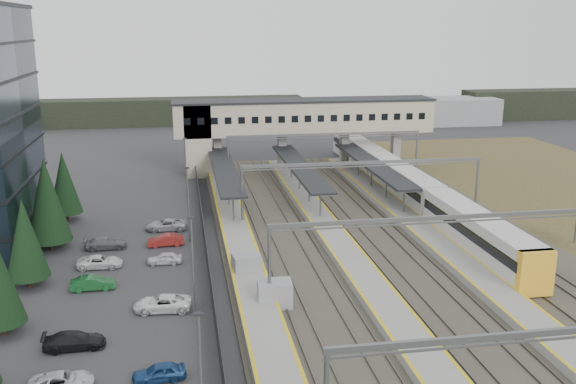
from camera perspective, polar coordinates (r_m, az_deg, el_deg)
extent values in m
plane|color=#2B2B2D|center=(60.02, -0.81, -7.08)|extent=(220.00, 220.00, 0.00)
cylinder|color=black|center=(52.67, -23.99, -10.91)|extent=(0.44, 0.44, 1.20)
cylinder|color=black|center=(60.71, -21.97, -7.33)|extent=(0.44, 0.44, 1.20)
cone|color=black|center=(59.44, -22.32, -3.83)|extent=(3.64, 3.64, 7.00)
cylinder|color=black|center=(69.92, -20.31, -4.32)|extent=(0.44, 0.44, 1.20)
cone|color=black|center=(68.63, -20.65, -0.64)|extent=(4.42, 4.42, 8.50)
cylinder|color=black|center=(79.32, -19.05, -2.01)|extent=(0.44, 0.44, 1.20)
cone|color=black|center=(78.33, -19.29, 0.79)|extent=(3.74, 3.74, 7.20)
imported|color=silver|center=(44.20, -19.48, -15.57)|extent=(4.09, 2.11, 1.10)
imported|color=black|center=(48.77, -18.46, -12.41)|extent=(4.39, 1.96, 1.25)
imported|color=#195828|center=(58.34, -16.95, -7.74)|extent=(3.83, 1.50, 1.24)
imported|color=silver|center=(63.26, -16.38, -5.97)|extent=(4.27, 2.06, 1.17)
imported|color=#54555C|center=(68.22, -15.89, -4.41)|extent=(4.32, 1.94, 1.23)
imported|color=navy|center=(43.50, -11.39, -15.44)|extent=(3.54, 1.72, 1.16)
imported|color=white|center=(52.94, -11.11, -9.69)|extent=(4.75, 2.49, 1.27)
imported|color=silver|center=(62.79, -10.91, -5.81)|extent=(3.34, 1.46, 1.12)
imported|color=maroon|center=(67.77, -10.84, -4.22)|extent=(3.83, 1.54, 1.24)
imported|color=#A8A7AC|center=(72.81, -10.78, -2.89)|extent=(4.67, 2.42, 1.26)
cube|color=black|center=(33.29, -7.99, -10.70)|extent=(0.50, 0.25, 0.15)
cylinder|color=slate|center=(50.51, -8.47, -6.64)|extent=(0.16, 0.16, 8.00)
cube|color=black|center=(49.21, -8.64, -2.30)|extent=(0.50, 0.25, 0.15)
cylinder|color=slate|center=(67.62, -8.85, -1.17)|extent=(0.16, 0.16, 8.00)
cube|color=black|center=(66.66, -8.98, 2.14)|extent=(0.50, 0.25, 0.15)
cylinder|color=slate|center=(85.10, -9.07, 2.07)|extent=(0.16, 0.16, 8.00)
cube|color=black|center=(84.33, -9.18, 4.72)|extent=(0.50, 0.25, 0.15)
cube|color=#26282B|center=(63.77, -7.31, -4.92)|extent=(0.08, 90.00, 2.00)
cube|color=gray|center=(52.26, -1.18, -9.12)|extent=(2.84, 2.15, 2.28)
cube|color=gray|center=(58.22, -3.72, -6.64)|extent=(2.68, 2.34, 2.22)
cube|color=#39352D|center=(67.25, 8.72, -4.74)|extent=(34.00, 90.00, 0.20)
cube|color=#59544C|center=(64.46, -2.13, -5.27)|extent=(0.08, 90.00, 0.14)
cube|color=#59544C|center=(64.64, -0.86, -5.20)|extent=(0.08, 90.00, 0.14)
cube|color=#59544C|center=(65.06, 1.38, -5.07)|extent=(0.08, 90.00, 0.14)
cube|color=#59544C|center=(65.34, 2.62, -5.00)|extent=(0.08, 90.00, 0.14)
cube|color=#59544C|center=(66.41, 6.49, -4.75)|extent=(0.08, 90.00, 0.14)
cube|color=#59544C|center=(66.81, 7.68, -4.67)|extent=(0.08, 90.00, 0.14)
cube|color=#59544C|center=(67.59, 9.76, -4.52)|extent=(0.08, 90.00, 0.14)
cube|color=#59544C|center=(68.07, 10.91, -4.44)|extent=(0.08, 90.00, 0.14)
cube|color=#59544C|center=(69.75, 14.43, -4.18)|extent=(0.08, 90.00, 0.14)
cube|color=#59544C|center=(70.34, 15.50, -4.09)|extent=(0.08, 90.00, 0.14)
cube|color=#59544C|center=(71.44, 17.37, -3.94)|extent=(0.08, 90.00, 0.14)
cube|color=#59544C|center=(72.09, 18.40, -3.86)|extent=(0.08, 90.00, 0.14)
cube|color=#969690|center=(64.16, -4.16, -5.23)|extent=(3.20, 82.00, 0.90)
cube|color=gold|center=(63.90, -5.46, -4.91)|extent=(0.25, 82.00, 0.02)
cube|color=gold|center=(64.15, -2.87, -4.78)|extent=(0.25, 82.00, 0.02)
cube|color=#969690|center=(65.78, 4.57, -4.74)|extent=(3.20, 82.00, 0.90)
cube|color=gold|center=(65.30, 3.34, -4.43)|extent=(0.25, 82.00, 0.02)
cube|color=gold|center=(65.99, 5.81, -4.28)|extent=(0.25, 82.00, 0.02)
cube|color=#969690|center=(68.82, 12.70, -4.18)|extent=(3.20, 82.00, 0.90)
cube|color=gold|center=(68.15, 11.59, -3.89)|extent=(0.25, 82.00, 0.02)
cube|color=gold|center=(69.23, 13.83, -3.73)|extent=(0.25, 82.00, 0.02)
cube|color=black|center=(84.30, -5.66, 2.06)|extent=(3.00, 30.00, 0.25)
cube|color=slate|center=(84.33, -5.66, 1.96)|extent=(3.10, 30.00, 0.12)
cylinder|color=slate|center=(72.11, -4.88, -1.38)|extent=(0.20, 0.20, 3.10)
cylinder|color=slate|center=(78.36, -5.29, -0.09)|extent=(0.20, 0.20, 3.10)
cylinder|color=slate|center=(84.65, -5.63, 1.00)|extent=(0.20, 0.20, 3.10)
cylinder|color=slate|center=(90.98, -5.93, 1.95)|extent=(0.20, 0.20, 3.10)
cylinder|color=slate|center=(97.32, -6.19, 2.77)|extent=(0.20, 0.20, 3.10)
cube|color=black|center=(85.53, 1.04, 2.31)|extent=(3.00, 30.00, 0.25)
cube|color=slate|center=(85.56, 1.04, 2.22)|extent=(3.10, 30.00, 0.12)
cylinder|color=slate|center=(73.55, 2.90, -1.02)|extent=(0.20, 0.20, 3.10)
cylinder|color=slate|center=(79.69, 1.90, 0.21)|extent=(0.20, 0.20, 3.10)
cylinder|color=slate|center=(85.89, 1.04, 1.27)|extent=(0.20, 0.20, 3.10)
cylinder|color=slate|center=(92.12, 0.29, 2.19)|extent=(0.20, 0.20, 3.10)
cylinder|color=slate|center=(98.39, -0.36, 2.98)|extent=(0.20, 0.20, 3.10)
cube|color=black|center=(87.90, 7.47, 2.53)|extent=(3.00, 30.00, 0.25)
cube|color=slate|center=(87.93, 7.46, 2.43)|extent=(3.10, 30.00, 0.12)
cylinder|color=slate|center=(76.29, 10.26, -0.67)|extent=(0.20, 0.20, 3.10)
cylinder|color=slate|center=(82.22, 8.74, 0.50)|extent=(0.20, 0.20, 3.10)
cylinder|color=slate|center=(88.24, 7.43, 1.51)|extent=(0.20, 0.20, 3.10)
cylinder|color=slate|center=(94.32, 6.29, 2.39)|extent=(0.20, 0.20, 3.10)
cylinder|color=slate|center=(100.45, 5.28, 3.16)|extent=(0.20, 0.20, 3.10)
cube|color=#BCA993|center=(99.91, 1.44, 6.71)|extent=(40.00, 6.00, 5.00)
cube|color=black|center=(99.60, 1.45, 8.16)|extent=(40.40, 6.40, 0.30)
cube|color=#BCA993|center=(98.59, -8.06, 4.70)|extent=(4.00, 6.00, 11.00)
cube|color=black|center=(95.09, -8.97, 6.20)|extent=(1.00, 0.06, 1.00)
cube|color=black|center=(95.14, -7.76, 6.24)|extent=(1.00, 0.06, 1.00)
cube|color=black|center=(95.22, -6.55, 6.29)|extent=(1.00, 0.06, 1.00)
cube|color=black|center=(95.35, -5.35, 6.33)|extent=(1.00, 0.06, 1.00)
cube|color=black|center=(95.51, -4.14, 6.37)|extent=(1.00, 0.06, 1.00)
cube|color=black|center=(95.72, -2.94, 6.41)|extent=(1.00, 0.06, 1.00)
cube|color=black|center=(95.97, -1.75, 6.44)|extent=(1.00, 0.06, 1.00)
cube|color=black|center=(96.26, -0.57, 6.47)|extent=(1.00, 0.06, 1.00)
cube|color=black|center=(96.60, 0.61, 6.50)|extent=(1.00, 0.06, 1.00)
cube|color=black|center=(96.97, 1.78, 6.52)|extent=(1.00, 0.06, 1.00)
cube|color=black|center=(97.38, 2.95, 6.55)|extent=(1.00, 0.06, 1.00)
cube|color=black|center=(97.83, 4.10, 6.57)|extent=(1.00, 0.06, 1.00)
cube|color=black|center=(98.32, 5.24, 6.58)|extent=(1.00, 0.06, 1.00)
cube|color=black|center=(98.85, 6.37, 6.60)|extent=(1.00, 0.06, 1.00)
cube|color=black|center=(99.41, 7.48, 6.61)|extent=(1.00, 0.06, 1.00)
cube|color=black|center=(100.01, 8.59, 6.62)|extent=(1.00, 0.06, 1.00)
cube|color=black|center=(100.65, 9.68, 6.62)|extent=(1.00, 0.06, 1.00)
cube|color=black|center=(101.32, 10.75, 6.63)|extent=(1.00, 0.06, 1.00)
cube|color=black|center=(102.03, 11.81, 6.63)|extent=(1.00, 0.06, 1.00)
cube|color=#969690|center=(99.09, -7.14, 3.31)|extent=(1.20, 1.60, 6.00)
cube|color=#969690|center=(99.16, -6.27, 3.34)|extent=(1.20, 1.60, 6.00)
cube|color=#969690|center=(100.21, -0.55, 3.55)|extent=(1.20, 1.60, 6.00)
cube|color=#969690|center=(102.24, 5.01, 3.71)|extent=(1.20, 1.60, 6.00)
cube|color=#969690|center=(104.68, 9.53, 3.82)|extent=(1.20, 1.60, 6.00)
cylinder|color=slate|center=(51.10, -1.66, -6.83)|extent=(0.28, 0.28, 7.00)
cube|color=slate|center=(53.58, 13.31, -2.25)|extent=(28.40, 0.25, 0.35)
cube|color=slate|center=(53.70, 13.29, -2.66)|extent=(28.40, 0.12, 0.12)
cylinder|color=slate|center=(71.90, -4.11, -0.50)|extent=(0.28, 0.28, 7.00)
cylinder|color=slate|center=(79.48, 16.41, 0.39)|extent=(0.28, 0.28, 7.00)
cube|color=slate|center=(73.68, 6.75, 2.60)|extent=(28.40, 0.25, 0.35)
cube|color=slate|center=(73.77, 6.74, 2.30)|extent=(28.40, 0.12, 0.12)
cylinder|color=slate|center=(91.30, -5.34, 2.71)|extent=(0.28, 0.28, 7.00)
cylinder|color=slate|center=(97.38, 11.34, 3.24)|extent=(0.28, 0.28, 7.00)
cube|color=slate|center=(92.71, 3.30, 5.14)|extent=(28.40, 0.25, 0.35)
cube|color=slate|center=(92.78, 3.29, 4.89)|extent=(28.40, 0.12, 0.12)
cube|color=beige|center=(65.93, 16.54, -3.58)|extent=(3.06, 21.26, 3.93)
cube|color=black|center=(65.80, 16.56, -3.21)|extent=(3.13, 20.66, 0.98)
cube|color=slate|center=(66.46, 16.43, -4.97)|extent=(2.62, 19.86, 0.55)
cube|color=beige|center=(85.29, 10.18, 0.87)|extent=(3.06, 21.26, 3.93)
cube|color=black|center=(85.19, 10.20, 1.16)|extent=(3.13, 20.66, 0.98)
cube|color=slate|center=(85.70, 10.13, -0.23)|extent=(2.62, 19.86, 0.55)
cube|color=beige|center=(105.64, 6.22, 3.64)|extent=(3.06, 21.26, 3.93)
cube|color=black|center=(105.55, 6.23, 3.88)|extent=(3.13, 20.66, 0.98)
cube|color=slate|center=(105.97, 6.20, 2.74)|extent=(2.62, 19.86, 0.55)
cube|color=yellow|center=(57.25, 21.12, -6.74)|extent=(3.08, 0.90, 3.93)
cylinder|color=slate|center=(73.58, 24.20, -3.12)|extent=(0.20, 0.20, 2.83)
cube|color=black|center=(151.36, -10.19, 7.06)|extent=(60.00, 8.00, 6.00)
cube|color=black|center=(159.00, 8.28, 7.31)|extent=(50.00, 8.00, 5.00)
cube|color=black|center=(171.01, 21.80, 7.27)|extent=(40.00, 8.00, 7.00)
cube|color=gray|center=(155.04, 14.75, 6.99)|extent=(18.00, 10.00, 6.00)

